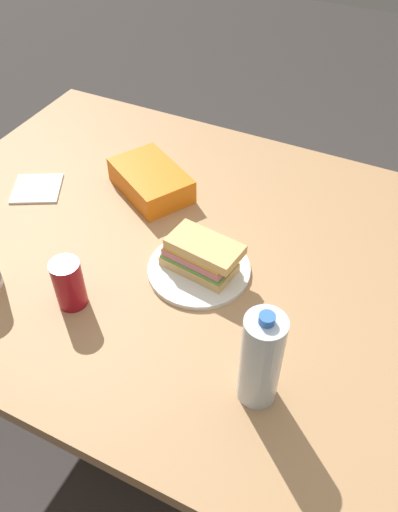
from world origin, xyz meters
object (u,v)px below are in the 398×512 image
(sandwich, at_px, (201,255))
(water_bottle_tall, at_px, (261,360))
(dining_table, at_px, (236,284))
(paper_plate, at_px, (199,269))
(chip_bag, at_px, (151,181))
(soda_can_red, at_px, (69,284))

(sandwich, distance_m, water_bottle_tall, 0.35)
(dining_table, bearing_deg, water_bottle_tall, -61.13)
(paper_plate, distance_m, chip_bag, 0.34)
(water_bottle_tall, bearing_deg, sandwich, 134.25)
(dining_table, xyz_separation_m, sandwich, (-0.07, -0.06, 0.13))
(sandwich, height_order, chip_bag, sandwich)
(paper_plate, distance_m, water_bottle_tall, 0.36)
(paper_plate, bearing_deg, chip_bag, 139.24)
(dining_table, height_order, chip_bag, chip_bag)
(dining_table, distance_m, sandwich, 0.16)
(dining_table, height_order, sandwich, sandwich)
(soda_can_red, bearing_deg, water_bottle_tall, -4.07)
(dining_table, relative_size, paper_plate, 7.29)
(sandwich, bearing_deg, chip_bag, 139.85)
(paper_plate, xyz_separation_m, water_bottle_tall, (0.24, -0.24, 0.11))
(paper_plate, distance_m, sandwich, 0.05)
(sandwich, bearing_deg, dining_table, 41.57)
(soda_can_red, height_order, water_bottle_tall, water_bottle_tall)
(dining_table, xyz_separation_m, paper_plate, (-0.07, -0.06, 0.08))
(dining_table, bearing_deg, paper_plate, -139.39)
(soda_can_red, bearing_deg, paper_plate, 44.88)
(paper_plate, bearing_deg, water_bottle_tall, -45.12)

